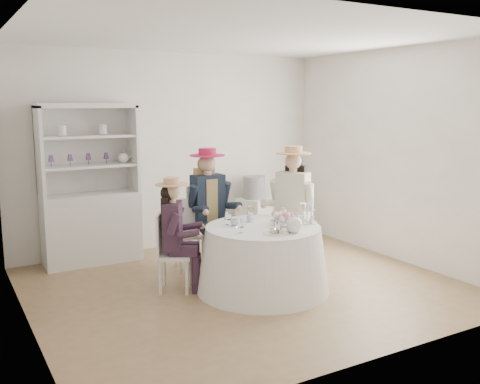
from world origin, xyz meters
TOP-DOWN VIEW (x-y plane):
  - ground at (0.00, 0.00)m, footprint 4.50×4.50m
  - ceiling at (0.00, 0.00)m, footprint 4.50×4.50m
  - wall_back at (0.00, 2.00)m, footprint 4.50×0.00m
  - wall_front at (0.00, -2.00)m, footprint 4.50×0.00m
  - wall_left at (-2.25, 0.00)m, footprint 0.00×4.50m
  - wall_right at (2.25, 0.00)m, footprint 0.00×4.50m
  - tea_table at (0.11, -0.20)m, footprint 1.44×1.44m
  - hutch at (-1.23, 1.77)m, footprint 1.26×0.62m
  - side_table at (1.15, 1.70)m, footprint 0.53×0.53m
  - hatbox at (1.15, 1.70)m, footprint 0.36×0.36m
  - guest_left at (-0.72, 0.25)m, footprint 0.53×0.49m
  - guest_mid at (-0.08, 0.73)m, footprint 0.54×0.56m
  - guest_right at (0.88, 0.35)m, footprint 0.64×0.60m
  - spare_chair at (-0.27, 0.83)m, footprint 0.44×0.44m
  - teacup_a at (-0.15, -0.04)m, footprint 0.09×0.09m
  - teacup_b at (0.09, 0.05)m, footprint 0.09×0.09m
  - teacup_c at (0.37, -0.10)m, footprint 0.11×0.11m
  - flower_bowl at (0.29, -0.29)m, footprint 0.27×0.27m
  - flower_arrangement at (0.33, -0.27)m, footprint 0.19×0.19m
  - table_teapot at (0.24, -0.58)m, footprint 0.24×0.17m
  - sandwich_plate at (0.06, -0.53)m, footprint 0.26×0.26m
  - cupcake_stand at (0.62, -0.30)m, footprint 0.23×0.23m
  - stemware_set at (0.11, -0.20)m, footprint 0.80×0.83m

SIDE VIEW (x-z plane):
  - ground at x=0.00m, z-range 0.00..0.00m
  - side_table at x=1.15m, z-range 0.00..0.62m
  - tea_table at x=0.11m, z-range 0.00..0.71m
  - spare_chair at x=-0.27m, z-range 0.03..0.94m
  - guest_left at x=-0.72m, z-range 0.08..1.32m
  - hutch at x=-1.23m, z-range -0.29..1.72m
  - sandwich_plate at x=0.06m, z-range 0.70..0.75m
  - flower_bowl at x=0.29m, z-range 0.71..0.76m
  - teacup_a at x=-0.15m, z-range 0.71..0.78m
  - teacup_b at x=0.09m, z-range 0.71..0.78m
  - teacup_c at x=0.37m, z-range 0.71..0.79m
  - stemware_set at x=0.11m, z-range 0.71..0.86m
  - cupcake_stand at x=0.62m, z-range 0.68..0.89m
  - table_teapot at x=0.24m, z-range 0.70..0.88m
  - hatbox at x=1.15m, z-range 0.62..0.95m
  - flower_arrangement at x=0.33m, z-range 0.77..0.84m
  - guest_mid at x=-0.08m, z-range 0.10..1.58m
  - guest_right at x=0.88m, z-range 0.10..1.60m
  - wall_back at x=0.00m, z-range -0.90..3.60m
  - wall_front at x=0.00m, z-range -0.90..3.60m
  - wall_left at x=-2.25m, z-range -0.90..3.60m
  - wall_right at x=2.25m, z-range -0.90..3.60m
  - ceiling at x=0.00m, z-range 2.70..2.70m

